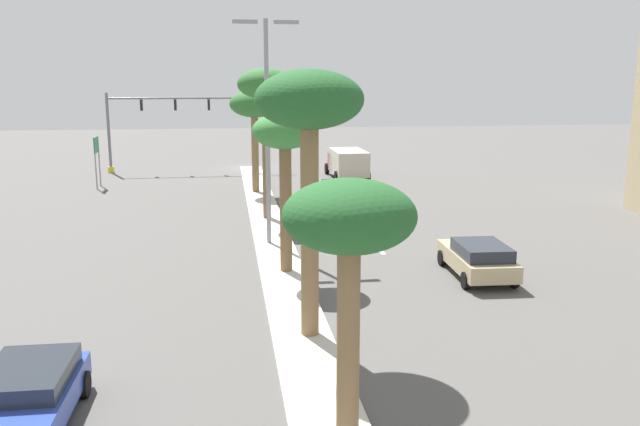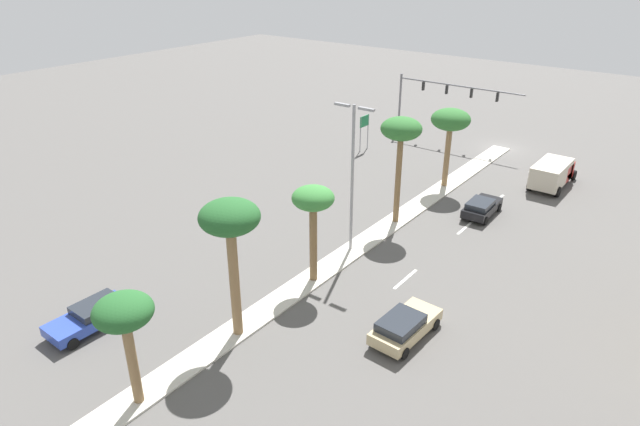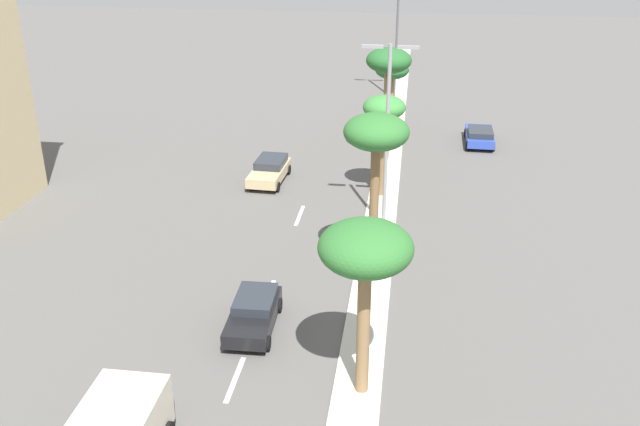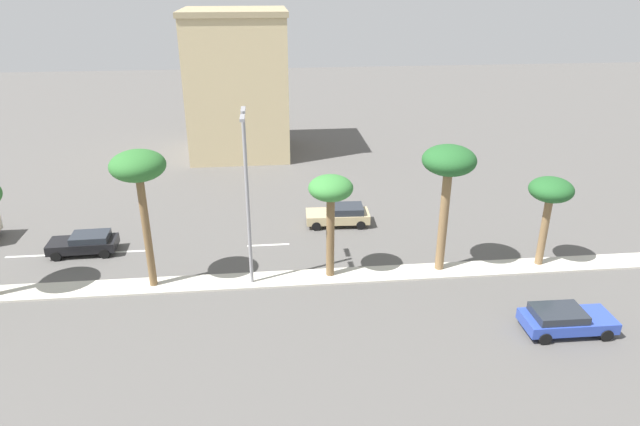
% 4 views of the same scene
% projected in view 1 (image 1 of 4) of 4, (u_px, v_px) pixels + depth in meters
% --- Properties ---
extents(ground_plane, '(160.00, 160.00, 0.00)m').
position_uv_depth(ground_plane, '(280.00, 264.00, 27.34)').
color(ground_plane, '#565451').
extents(median_curb, '(1.80, 79.42, 0.12)m').
position_uv_depth(median_curb, '(305.00, 345.00, 18.77)').
color(median_curb, beige).
rests_on(median_curb, ground).
extents(lane_stripe_near, '(0.20, 2.80, 0.01)m').
position_uv_depth(lane_stripe_near, '(309.00, 173.00, 54.07)').
color(lane_stripe_near, silver).
rests_on(lane_stripe_near, ground).
extents(lane_stripe_far, '(0.20, 2.80, 0.01)m').
position_uv_depth(lane_stripe_far, '(326.00, 192.00, 45.02)').
color(lane_stripe_far, silver).
rests_on(lane_stripe_far, ground).
extents(lane_stripe_center, '(0.20, 2.80, 0.01)m').
position_uv_depth(lane_stripe_center, '(342.00, 209.00, 38.95)').
color(lane_stripe_center, silver).
rests_on(lane_stripe_center, ground).
extents(lane_stripe_leading, '(0.20, 2.80, 0.01)m').
position_uv_depth(lane_stripe_leading, '(377.00, 247.00, 30.12)').
color(lane_stripe_leading, silver).
rests_on(lane_stripe_leading, ground).
extents(traffic_signal_gantry, '(13.94, 0.53, 6.55)m').
position_uv_depth(traffic_signal_gantry, '(154.00, 120.00, 53.97)').
color(traffic_signal_gantry, slate).
rests_on(traffic_signal_gantry, ground).
extents(directional_road_sign, '(0.10, 1.56, 3.62)m').
position_uv_depth(directional_road_sign, '(97.00, 151.00, 46.24)').
color(directional_road_sign, gray).
rests_on(directional_road_sign, ground).
extents(palm_tree_far, '(3.28, 3.28, 6.80)m').
position_uv_depth(palm_tree_far, '(254.00, 107.00, 43.26)').
color(palm_tree_far, olive).
rests_on(palm_tree_far, median_curb).
extents(palm_tree_right, '(2.96, 2.96, 8.05)m').
position_uv_depth(palm_tree_right, '(265.00, 90.00, 34.56)').
color(palm_tree_right, brown).
rests_on(palm_tree_right, median_curb).
extents(palm_tree_near, '(2.53, 2.53, 6.22)m').
position_uv_depth(palm_tree_near, '(285.00, 140.00, 24.94)').
color(palm_tree_near, brown).
rests_on(palm_tree_near, median_curb).
extents(palm_tree_trailing, '(3.06, 3.06, 7.74)m').
position_uv_depth(palm_tree_trailing, '(309.00, 113.00, 18.18)').
color(palm_tree_trailing, olive).
rests_on(palm_tree_trailing, median_curb).
extents(palm_tree_front, '(2.58, 2.58, 5.61)m').
position_uv_depth(palm_tree_front, '(349.00, 228.00, 12.41)').
color(palm_tree_front, olive).
rests_on(palm_tree_front, median_curb).
extents(street_lamp_inboard, '(2.90, 0.24, 10.07)m').
position_uv_depth(street_lamp_inboard, '(267.00, 115.00, 29.24)').
color(street_lamp_inboard, gray).
rests_on(street_lamp_inboard, median_curb).
extents(sedan_tan_near, '(2.23, 4.58, 1.43)m').
position_uv_depth(sedan_tan_near, '(478.00, 258.00, 25.35)').
color(sedan_tan_near, tan).
rests_on(sedan_tan_near, ground).
extents(sedan_blue_outboard, '(2.13, 4.52, 1.31)m').
position_uv_depth(sedan_blue_outboard, '(24.00, 400.00, 14.18)').
color(sedan_blue_outboard, '#2D47AD').
rests_on(sedan_blue_outboard, ground).
extents(sedan_black_far, '(2.04, 4.24, 1.35)m').
position_uv_depth(sedan_black_far, '(336.00, 190.00, 41.38)').
color(sedan_black_far, black).
rests_on(sedan_black_far, ground).
extents(box_truck, '(2.65, 6.10, 2.28)m').
position_uv_depth(box_truck, '(347.00, 162.00, 50.74)').
color(box_truck, '#B21E19').
rests_on(box_truck, ground).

